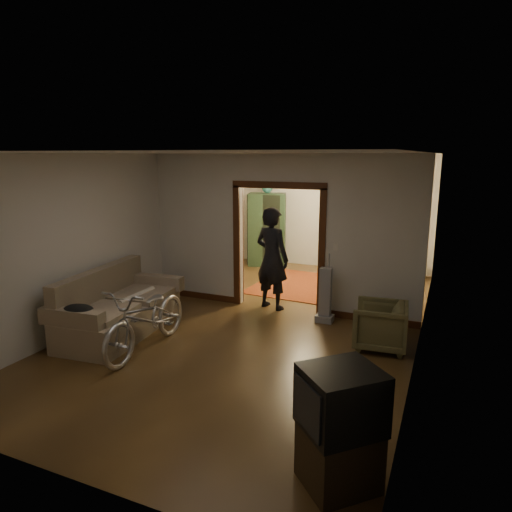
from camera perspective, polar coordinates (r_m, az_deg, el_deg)
The scene contains 24 objects.
floor at distance 7.85m, azimuth 0.88°, elevation -8.14°, with size 5.00×8.50×0.01m, color #3E2913.
ceiling at distance 7.35m, azimuth 0.95°, elevation 12.75°, with size 5.00×8.50×0.01m, color white.
wall_back at distance 11.48m, azimuth 9.09°, elevation 5.50°, with size 5.00×0.02×2.80m, color beige.
wall_left at distance 8.73m, azimuth -14.46°, elevation 3.08°, with size 0.02×8.50×2.80m, color beige.
wall_right at distance 6.94m, azimuth 20.37°, elevation 0.33°, with size 0.02×8.50×2.80m, color beige.
partition_wall at distance 8.16m, azimuth 2.93°, elevation 2.84°, with size 5.00×0.14×2.80m, color beige.
door_casing at distance 8.22m, azimuth 2.90°, elevation 0.78°, with size 1.74×0.20×2.32m, color #3E1E0E.
far_window at distance 11.27m, azimuth 12.53°, elevation 6.00°, with size 0.98×0.06×1.28m, color black.
chandelier at distance 9.72m, azimuth 6.66°, elevation 9.95°, with size 0.24×0.24×0.24m, color #FFE0A5.
light_switch at distance 7.82m, azimuth 9.95°, elevation 1.12°, with size 0.08×0.01×0.12m, color silver.
sofa at distance 7.53m, azimuth -16.65°, elevation -5.56°, with size 0.98×2.18×1.00m, color #76674F.
rolled_paper at distance 7.69m, azimuth -14.66°, elevation -4.85°, with size 0.11×0.11×0.85m, color beige.
jacket at distance 6.82m, azimuth -21.32°, elevation -6.23°, with size 0.45×0.34×0.13m, color black.
bicycle at distance 6.75m, azimuth -13.46°, elevation -7.50°, with size 0.66×1.90×1.00m, color silver.
armchair at distance 6.95m, azimuth 15.24°, elevation -8.40°, with size 0.73×0.75×0.68m, color brown.
tv_stand at distance 4.29m, azimuth 10.30°, elevation -23.43°, with size 0.58×0.53×0.53m, color black.
crt_tv at distance 4.00m, azimuth 10.61°, elevation -17.24°, with size 0.62×0.55×0.53m, color black.
vacuum at distance 7.77m, azimuth 8.66°, elevation -4.83°, with size 0.29×0.23×0.94m, color gray.
person at distance 8.27m, azimuth 2.01°, elevation -0.31°, with size 0.68×0.45×1.87m, color black.
oriental_rug at distance 10.00m, azimuth 5.29°, elevation -3.57°, with size 1.71×2.25×0.02m, color maroon.
locker at distance 11.58m, azimuth 1.40°, elevation 3.32°, with size 0.92×0.51×1.84m, color #213721.
globe at distance 11.46m, azimuth 1.42°, elevation 8.36°, with size 0.26×0.26×0.26m, color #1E5972.
desk at distance 10.81m, azimuth 14.19°, elevation -0.57°, with size 1.06×0.60×0.79m, color #321F10.
desk_chair at distance 10.46m, azimuth 9.73°, elevation -0.53°, with size 0.39×0.39×0.88m, color #321F10.
Camera 1 is at (2.81, -6.79, 2.77)m, focal length 32.00 mm.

